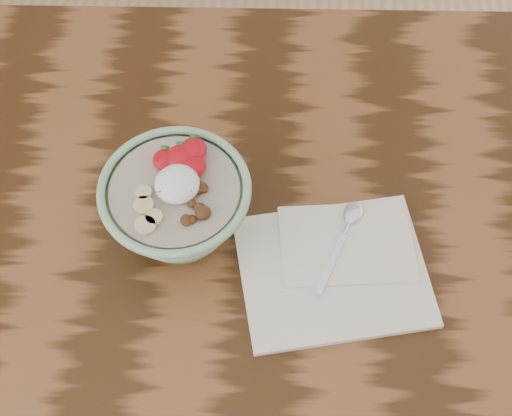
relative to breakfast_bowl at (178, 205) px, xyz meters
The scene contains 4 objects.
table 20.24cm from the breakfast_bowl, ahead, with size 160.00×90.00×75.00cm.
breakfast_bowl is the anchor object (origin of this frame).
napkin 24.02cm from the breakfast_bowl, 14.45° to the right, with size 29.28×25.22×1.60cm.
spoon 24.77cm from the breakfast_bowl, ahead, with size 8.04×15.66×0.85cm.
Camera 1 is at (0.01, -51.44, 166.90)cm, focal length 50.00 mm.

